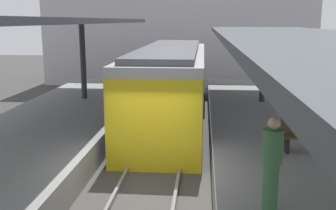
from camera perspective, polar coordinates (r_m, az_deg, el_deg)
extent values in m
plane|color=#383835|center=(9.88, -3.19, -13.86)|extent=(80.00, 80.00, 0.00)
cube|color=gray|center=(9.90, 19.58, -11.35)|extent=(4.40, 28.00, 1.00)
cube|color=#423F3D|center=(9.83, -3.19, -13.33)|extent=(3.20, 28.00, 0.20)
cube|color=slate|center=(9.89, -7.43, -12.20)|extent=(0.08, 28.00, 0.14)
cube|color=slate|center=(9.69, 1.11, -12.60)|extent=(0.08, 28.00, 0.14)
cube|color=#ADADB2|center=(16.22, 0.36, 2.62)|extent=(2.70, 11.34, 2.90)
cube|color=yellow|center=(10.71, -2.16, -3.18)|extent=(2.65, 0.08, 2.60)
cube|color=black|center=(16.34, -4.44, 3.90)|extent=(0.04, 10.43, 0.76)
cube|color=black|center=(16.12, 5.23, 3.77)|extent=(0.04, 10.43, 0.76)
cube|color=#515156|center=(16.04, 0.37, 8.09)|extent=(2.16, 10.78, 0.20)
cylinder|color=#333335|center=(17.35, -12.17, 6.19)|extent=(0.24, 0.24, 3.23)
cube|color=#3D4247|center=(11.40, -22.03, 11.19)|extent=(4.18, 21.00, 0.16)
cylinder|color=#333335|center=(16.78, 13.62, 5.27)|extent=(0.24, 0.24, 2.85)
cube|color=#3D4247|center=(10.49, 19.03, 9.30)|extent=(4.18, 21.00, 0.16)
cube|color=black|center=(10.64, 16.77, -5.49)|extent=(0.08, 0.32, 0.40)
cube|color=black|center=(10.91, 22.46, -5.46)|extent=(0.08, 0.32, 0.40)
cube|color=#4C3823|center=(10.70, 19.74, -4.31)|extent=(1.40, 0.40, 0.06)
cube|color=#4C3823|center=(10.81, 19.59, -2.87)|extent=(1.40, 0.06, 0.40)
cylinder|color=#232328|center=(15.70, 16.09, 0.97)|extent=(0.28, 0.28, 0.84)
cylinder|color=maroon|center=(15.59, 16.24, 3.51)|extent=(0.36, 0.36, 0.57)
sphere|color=beige|center=(15.54, 16.33, 4.94)|extent=(0.22, 0.22, 0.22)
cylinder|color=#386B3D|center=(7.38, 14.56, -11.31)|extent=(0.28, 0.28, 0.87)
cylinder|color=#386B3D|center=(7.12, 14.88, -5.81)|extent=(0.36, 0.36, 0.61)
sphere|color=tan|center=(7.01, 15.06, -2.58)|extent=(0.22, 0.22, 0.22)
cube|color=#B7B2B7|center=(28.86, 1.67, 14.43)|extent=(18.00, 6.00, 11.00)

